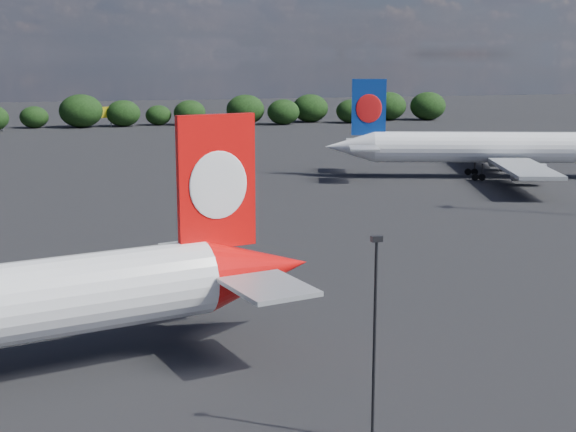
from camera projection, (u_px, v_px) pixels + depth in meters
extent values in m
plane|color=black|center=(66.00, 212.00, 101.06)|extent=(500.00, 500.00, 0.00)
cone|color=red|center=(257.00, 269.00, 55.50)|extent=(8.85, 6.66, 4.94)
cube|color=red|center=(217.00, 182.00, 52.84)|extent=(5.40, 1.76, 8.90)
ellipsoid|color=white|center=(218.00, 185.00, 52.62)|extent=(4.08, 1.17, 4.55)
ellipsoid|color=white|center=(215.00, 184.00, 53.13)|extent=(4.08, 1.17, 4.55)
cube|color=#9A9DA2|center=(268.00, 287.00, 49.81)|extent=(5.72, 6.81, 0.30)
cube|color=#9A9DA2|center=(200.00, 250.00, 59.15)|extent=(5.72, 6.81, 0.30)
cylinder|color=white|center=(492.00, 147.00, 128.02)|extent=(37.34, 15.77, 4.94)
cone|color=white|center=(350.00, 147.00, 128.75)|extent=(9.01, 7.05, 4.94)
cube|color=navy|center=(369.00, 107.00, 127.40)|extent=(5.34, 2.07, 8.89)
ellipsoid|color=red|center=(369.00, 108.00, 127.14)|extent=(4.02, 1.41, 4.55)
ellipsoid|color=red|center=(369.00, 108.00, 127.72)|extent=(4.02, 1.41, 4.55)
cube|color=#9A9DA2|center=(364.00, 148.00, 123.28)|extent=(5.99, 6.97, 0.30)
cube|color=#9A9DA2|center=(360.00, 141.00, 133.93)|extent=(5.99, 6.97, 0.30)
cube|color=#9A9DA2|center=(524.00, 168.00, 115.68)|extent=(11.95, 20.78, 0.54)
cube|color=#9A9DA2|center=(487.00, 148.00, 140.85)|extent=(11.95, 20.78, 0.54)
cylinder|color=#9A9DA2|center=(529.00, 172.00, 120.72)|extent=(5.51, 4.00, 2.67)
cube|color=#9A9DA2|center=(529.00, 168.00, 120.58)|extent=(2.17, 0.92, 1.19)
cylinder|color=#9A9DA2|center=(504.00, 159.00, 136.21)|extent=(5.51, 4.00, 2.67)
cube|color=#9A9DA2|center=(505.00, 155.00, 136.07)|extent=(2.17, 0.92, 1.19)
cylinder|color=black|center=(482.00, 171.00, 125.86)|extent=(0.35, 0.35, 2.47)
cylinder|color=black|center=(482.00, 177.00, 126.05)|extent=(1.17, 0.74, 1.09)
cylinder|color=black|center=(475.00, 177.00, 126.08)|extent=(1.17, 0.74, 1.09)
cylinder|color=black|center=(475.00, 166.00, 131.67)|extent=(0.35, 0.35, 2.47)
cylinder|color=black|center=(475.00, 172.00, 131.86)|extent=(1.17, 0.74, 1.09)
cylinder|color=black|center=(468.00, 172.00, 131.89)|extent=(1.17, 0.74, 1.09)
cylinder|color=black|center=(374.00, 344.00, 40.12)|extent=(0.16, 0.16, 10.55)
cube|color=black|center=(377.00, 239.00, 39.05)|extent=(0.55, 0.30, 0.28)
cylinder|color=gray|center=(3.00, 127.00, 206.57)|extent=(0.20, 0.20, 2.00)
cube|color=yellow|center=(111.00, 112.00, 218.74)|extent=(5.00, 0.30, 3.00)
cylinder|color=gray|center=(111.00, 122.00, 219.28)|extent=(0.30, 0.30, 2.50)
ellipsoid|color=black|center=(34.00, 117.00, 215.52)|extent=(7.61, 6.44, 5.86)
ellipsoid|color=black|center=(81.00, 111.00, 216.55)|extent=(11.68, 9.89, 8.99)
ellipsoid|color=black|center=(123.00, 113.00, 220.10)|extent=(9.38, 7.93, 7.21)
ellipsoid|color=black|center=(159.00, 115.00, 224.25)|extent=(7.24, 6.12, 5.57)
ellipsoid|color=black|center=(190.00, 113.00, 224.65)|extent=(9.03, 7.64, 6.95)
ellipsoid|color=black|center=(245.00, 110.00, 226.19)|extent=(10.92, 9.24, 8.40)
ellipsoid|color=black|center=(283.00, 112.00, 225.84)|extent=(9.24, 7.82, 7.11)
ellipsoid|color=black|center=(310.00, 108.00, 234.00)|extent=(10.58, 8.95, 8.14)
ellipsoid|color=black|center=(351.00, 111.00, 231.33)|extent=(8.86, 7.49, 6.81)
ellipsoid|color=black|center=(388.00, 106.00, 241.13)|extent=(10.99, 9.30, 8.45)
ellipsoid|color=black|center=(428.00, 106.00, 241.62)|extent=(10.97, 9.28, 8.44)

